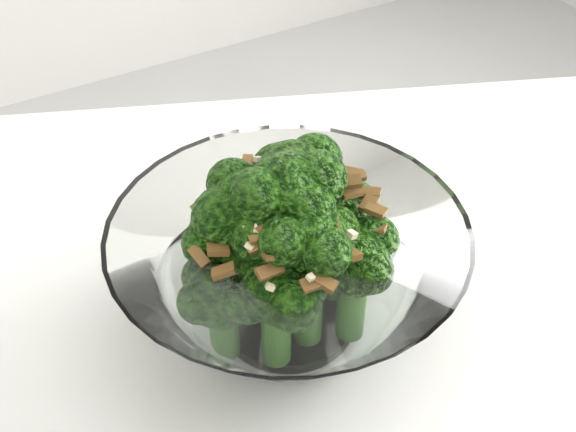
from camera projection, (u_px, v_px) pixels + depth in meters
broccoli_dish at (287, 264)px, 0.46m from camera, size 0.20×0.20×0.13m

